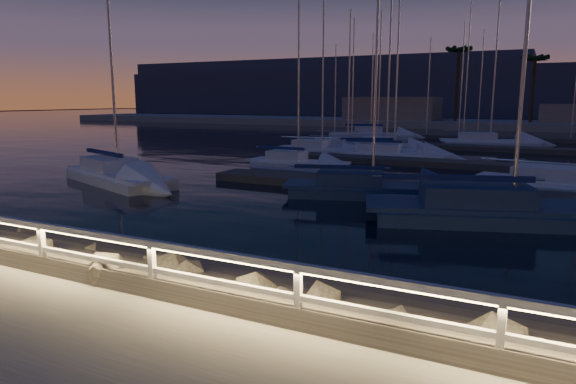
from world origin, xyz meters
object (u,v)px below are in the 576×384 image
sailboat_b (116,174)px  sailboat_g (391,154)px  sailboat_e (346,147)px  sailboat_h (575,185)px  sailboat_i (385,145)px  sailboat_n (350,140)px  sailboat_d (504,208)px  sailboat_f (384,151)px  sailboat_j (320,149)px  sailboat_k (487,141)px  sailboat_m (376,135)px  sailboat_c (368,187)px  sailboat_a (296,162)px  guard_rail (241,271)px

sailboat_b → sailboat_g: bearing=80.0°
sailboat_b → sailboat_e: 20.54m
sailboat_h → sailboat_i: 20.75m
sailboat_g → sailboat_n: 12.57m
sailboat_d → sailboat_n: sailboat_d is taller
sailboat_f → sailboat_j: (-4.81, -0.69, -0.01)m
sailboat_f → sailboat_k: size_ratio=0.87×
sailboat_j → sailboat_e: bearing=71.1°
sailboat_f → sailboat_k: bearing=40.3°
sailboat_d → sailboat_m: sailboat_d is taller
sailboat_e → sailboat_f: sailboat_f is taller
sailboat_e → sailboat_c: bearing=-88.5°
sailboat_a → sailboat_e: 10.95m
sailboat_b → sailboat_m: size_ratio=1.04×
sailboat_b → sailboat_f: size_ratio=1.09×
sailboat_a → sailboat_h: size_ratio=0.71×
sailboat_n → sailboat_f: bearing=-72.9°
sailboat_e → sailboat_f: bearing=-52.8°
sailboat_g → sailboat_j: sailboat_g is taller
guard_rail → sailboat_e: (-10.08, 32.02, -0.96)m
sailboat_c → sailboat_k: 28.17m
sailboat_i → sailboat_j: bearing=-132.3°
sailboat_c → sailboat_j: size_ratio=1.06×
sailboat_i → sailboat_k: 10.58m
sailboat_j → sailboat_d: bearing=-50.6°
sailboat_g → sailboat_i: size_ratio=1.18×
sailboat_f → sailboat_g: size_ratio=0.97×
sailboat_d → sailboat_i: bearing=97.4°
sailboat_a → sailboat_h: 15.07m
sailboat_b → sailboat_f: sailboat_b is taller
sailboat_h → sailboat_i: size_ratio=1.36×
sailboat_b → sailboat_k: sailboat_k is taller
sailboat_d → sailboat_m: (-15.22, 34.26, -0.00)m
sailboat_a → sailboat_e: (-0.85, 10.92, 0.01)m
sailboat_g → sailboat_j: (-5.77, 0.74, 0.00)m
sailboat_f → sailboat_d: bearing=-86.8°
sailboat_m → guard_rail: bearing=-97.9°
sailboat_g → sailboat_i: 6.80m
guard_rail → sailboat_f: (-6.26, 29.73, -0.95)m
sailboat_a → sailboat_n: sailboat_n is taller
sailboat_i → sailboat_e: bearing=-143.5°
sailboat_c → sailboat_h: bearing=11.9°
sailboat_e → sailboat_m: 14.28m
sailboat_a → sailboat_h: bearing=-7.1°
sailboat_b → sailboat_j: (3.92, 16.96, -0.03)m
sailboat_f → sailboat_m: 17.41m
sailboat_e → sailboat_n: (-2.12, 6.78, -0.01)m
sailboat_j → sailboat_m: (-0.89, 17.14, 0.05)m
sailboat_j → sailboat_c: bearing=-60.2°
sailboat_e → sailboat_g: bearing=-59.8°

